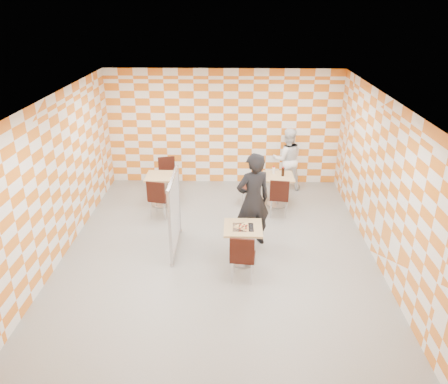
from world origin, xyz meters
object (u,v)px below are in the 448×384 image
chair_empty_far (167,172)px  second_table (278,185)px  empty_table (161,185)px  partition (175,213)px  main_table (243,238)px  chair_empty_near (158,196)px  man_dark (253,200)px  soda_bottle (283,172)px  sport_bottle (274,170)px  chair_main_front (242,255)px  man_white (287,159)px  chair_second_front (279,195)px  chair_second_side (255,184)px

chair_empty_far → second_table: bearing=-13.8°
empty_table → partition: bearing=-73.7°
main_table → chair_empty_near: 2.56m
man_dark → soda_bottle: (0.77, 1.84, -0.12)m
sport_bottle → soda_bottle: 0.24m
chair_main_front → man_dark: (0.22, 1.31, 0.42)m
man_white → chair_empty_far: bearing=0.7°
chair_second_front → sport_bottle: 0.82m
second_table → chair_main_front: (-0.89, -3.15, 0.04)m
chair_second_side → chair_empty_near: bearing=-161.4°
chair_empty_far → man_dark: (2.06, -2.51, 0.42)m
man_dark → man_white: size_ratio=1.19×
main_table → man_dark: 0.85m
chair_empty_far → empty_table: bearing=-93.4°
main_table → chair_empty_far: chair_empty_far is taller
second_table → partition: bearing=-136.6°
chair_empty_far → soda_bottle: 2.92m
chair_main_front → second_table: bearing=74.3°
main_table → man_dark: man_dark is taller
empty_table → chair_empty_near: 0.72m
main_table → man_white: size_ratio=0.46×
man_dark → sport_bottle: 2.05m
main_table → soda_bottle: soda_bottle is taller
empty_table → chair_empty_near: size_ratio=0.81×
chair_second_side → chair_main_front: bearing=-96.2°
chair_empty_far → man_white: man_white is taller
main_table → soda_bottle: (0.96, 2.52, 0.34)m
man_dark → sport_bottle: size_ratio=9.69×
chair_main_front → man_dark: bearing=80.7°
main_table → empty_table: size_ratio=1.00×
chair_second_front → man_white: size_ratio=0.57×
chair_second_front → man_white: bearing=78.4°
main_table → partition: size_ratio=0.48×
chair_empty_near → man_white: (3.04, 1.76, 0.27)m
man_dark → soda_bottle: size_ratio=8.42×
chair_second_side → soda_bottle: bearing=3.0°
chair_main_front → soda_bottle: bearing=72.7°
sport_bottle → partition: bearing=-133.4°
chair_main_front → chair_empty_near: (-1.85, 2.38, 0.00)m
partition → sport_bottle: (2.07, 2.20, 0.05)m
chair_main_front → partition: size_ratio=0.60×
man_white → partition: bearing=45.7°
chair_main_front → sport_bottle: size_ratio=4.62×
chair_empty_near → soda_bottle: soda_bottle is taller
chair_empty_far → partition: size_ratio=0.60×
second_table → chair_second_side: chair_second_side is taller
chair_main_front → man_white: size_ratio=0.57×
chair_empty_near → chair_second_side: bearing=18.6°
soda_bottle → chair_second_front: bearing=-101.3°
second_table → chair_second_front: (-0.03, -0.63, 0.04)m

